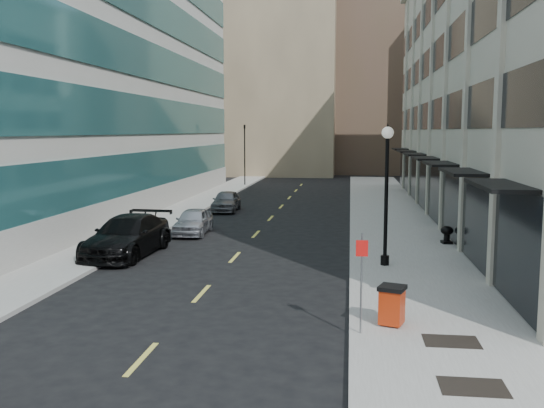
% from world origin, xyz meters
% --- Properties ---
extents(ground, '(160.00, 160.00, 0.00)m').
position_xyz_m(ground, '(0.00, 0.00, 0.00)').
color(ground, black).
rests_on(ground, ground).
extents(sidewalk_right, '(5.00, 80.00, 0.15)m').
position_xyz_m(sidewalk_right, '(7.50, 20.00, 0.07)').
color(sidewalk_right, gray).
rests_on(sidewalk_right, ground).
extents(sidewalk_left, '(3.00, 80.00, 0.15)m').
position_xyz_m(sidewalk_left, '(-6.50, 20.00, 0.07)').
color(sidewalk_left, gray).
rests_on(sidewalk_left, ground).
extents(building_left, '(16.14, 46.00, 20.00)m').
position_xyz_m(building_left, '(-15.95, 27.00, 9.99)').
color(building_left, beige).
rests_on(building_left, ground).
extents(skyline_tan_near, '(14.00, 18.00, 28.00)m').
position_xyz_m(skyline_tan_near, '(-4.00, 68.00, 14.00)').
color(skyline_tan_near, '#9A8765').
rests_on(skyline_tan_near, ground).
extents(skyline_brown, '(12.00, 16.00, 34.00)m').
position_xyz_m(skyline_brown, '(8.00, 72.00, 17.00)').
color(skyline_brown, brown).
rests_on(skyline_brown, ground).
extents(skyline_tan_far, '(12.00, 14.00, 22.00)m').
position_xyz_m(skyline_tan_far, '(-14.00, 78.00, 11.00)').
color(skyline_tan_far, '#9A8765').
rests_on(skyline_tan_far, ground).
extents(skyline_stone, '(10.00, 14.00, 20.00)m').
position_xyz_m(skyline_stone, '(18.00, 66.00, 10.00)').
color(skyline_stone, '#B5AE99').
rests_on(skyline_stone, ground).
extents(grate_mid, '(1.40, 1.00, 0.01)m').
position_xyz_m(grate_mid, '(7.60, 1.00, 0.15)').
color(grate_mid, black).
rests_on(grate_mid, sidewalk_right).
extents(grate_far, '(1.40, 1.00, 0.01)m').
position_xyz_m(grate_far, '(7.60, 3.80, 0.15)').
color(grate_far, black).
rests_on(grate_far, sidewalk_right).
extents(road_centerline, '(0.15, 68.20, 0.01)m').
position_xyz_m(road_centerline, '(0.00, 17.00, 0.01)').
color(road_centerline, '#D8CC4C').
rests_on(road_centerline, ground).
extents(traffic_signal, '(0.66, 0.66, 6.98)m').
position_xyz_m(traffic_signal, '(-5.50, 48.00, 5.72)').
color(traffic_signal, black).
rests_on(traffic_signal, ground).
extents(car_black_pickup, '(2.78, 6.18, 1.76)m').
position_xyz_m(car_black_pickup, '(-4.80, 13.79, 0.88)').
color(car_black_pickup, black).
rests_on(car_black_pickup, ground).
extents(car_silver_sedan, '(1.80, 4.16, 1.40)m').
position_xyz_m(car_silver_sedan, '(-3.32, 19.58, 0.70)').
color(car_silver_sedan, '#9EA1A6').
rests_on(car_silver_sedan, ground).
extents(car_grey_sedan, '(1.87, 4.26, 1.43)m').
position_xyz_m(car_grey_sedan, '(-3.47, 28.93, 0.71)').
color(car_grey_sedan, slate).
rests_on(car_grey_sedan, ground).
extents(trash_bin, '(0.87, 0.87, 1.12)m').
position_xyz_m(trash_bin, '(6.17, 4.96, 0.75)').
color(trash_bin, '#A4270A').
rests_on(trash_bin, sidewalk_right).
extents(lamppost, '(0.47, 0.47, 5.65)m').
position_xyz_m(lamppost, '(6.40, 12.63, 3.47)').
color(lamppost, black).
rests_on(lamppost, sidewalk_right).
extents(sign_post, '(0.32, 0.07, 2.70)m').
position_xyz_m(sign_post, '(5.30, 4.15, 1.86)').
color(sign_post, slate).
rests_on(sign_post, sidewalk_right).
extents(urn_planter, '(0.61, 0.61, 0.85)m').
position_xyz_m(urn_planter, '(9.60, 17.74, 0.67)').
color(urn_planter, black).
rests_on(urn_planter, sidewalk_right).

